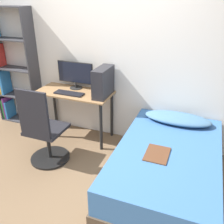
{
  "coord_description": "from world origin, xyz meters",
  "views": [
    {
      "loc": [
        1.28,
        -1.76,
        2.07
      ],
      "look_at": [
        0.29,
        0.78,
        0.75
      ],
      "focal_mm": 40.0,
      "sensor_mm": 36.0,
      "label": 1
    }
  ],
  "objects_px": {
    "bookshelf": "(9,70)",
    "monitor": "(75,74)",
    "keyboard": "(69,93)",
    "bed": "(166,169)",
    "office_chair": "(44,135)",
    "pc_tower": "(103,82)"
  },
  "relations": [
    {
      "from": "bookshelf",
      "to": "monitor",
      "type": "relative_size",
      "value": 3.3
    },
    {
      "from": "keyboard",
      "to": "bed",
      "type": "bearing_deg",
      "value": -19.77
    },
    {
      "from": "office_chair",
      "to": "bed",
      "type": "distance_m",
      "value": 1.57
    },
    {
      "from": "bookshelf",
      "to": "monitor",
      "type": "bearing_deg",
      "value": 1.14
    },
    {
      "from": "monitor",
      "to": "bookshelf",
      "type": "bearing_deg",
      "value": -178.86
    },
    {
      "from": "bookshelf",
      "to": "keyboard",
      "type": "distance_m",
      "value": 1.28
    },
    {
      "from": "keyboard",
      "to": "pc_tower",
      "type": "relative_size",
      "value": 0.99
    },
    {
      "from": "office_chair",
      "to": "bookshelf",
      "type": "bearing_deg",
      "value": 144.67
    },
    {
      "from": "monitor",
      "to": "keyboard",
      "type": "distance_m",
      "value": 0.33
    },
    {
      "from": "bookshelf",
      "to": "bed",
      "type": "bearing_deg",
      "value": -15.66
    },
    {
      "from": "bookshelf",
      "to": "keyboard",
      "type": "relative_size",
      "value": 4.36
    },
    {
      "from": "bed",
      "to": "monitor",
      "type": "relative_size",
      "value": 3.19
    },
    {
      "from": "bookshelf",
      "to": "pc_tower",
      "type": "distance_m",
      "value": 1.73
    },
    {
      "from": "bookshelf",
      "to": "bed",
      "type": "xyz_separation_m",
      "value": [
        2.78,
        -0.78,
        -0.63
      ]
    },
    {
      "from": "office_chair",
      "to": "monitor",
      "type": "xyz_separation_m",
      "value": [
        0.01,
        0.89,
        0.55
      ]
    },
    {
      "from": "monitor",
      "to": "keyboard",
      "type": "height_order",
      "value": "monitor"
    },
    {
      "from": "pc_tower",
      "to": "bed",
      "type": "bearing_deg",
      "value": -32.68
    },
    {
      "from": "office_chair",
      "to": "monitor",
      "type": "distance_m",
      "value": 1.05
    },
    {
      "from": "office_chair",
      "to": "keyboard",
      "type": "distance_m",
      "value": 0.72
    },
    {
      "from": "bed",
      "to": "keyboard",
      "type": "xyz_separation_m",
      "value": [
        -1.53,
        0.55,
        0.49
      ]
    },
    {
      "from": "office_chair",
      "to": "bed",
      "type": "relative_size",
      "value": 0.59
    },
    {
      "from": "bed",
      "to": "pc_tower",
      "type": "height_order",
      "value": "pc_tower"
    }
  ]
}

